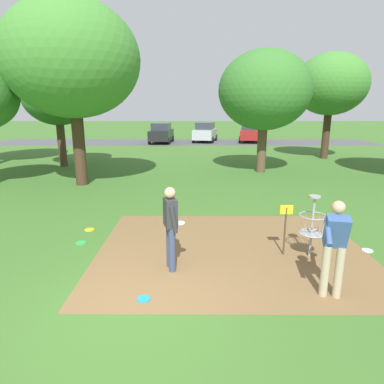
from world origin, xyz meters
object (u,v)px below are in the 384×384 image
Objects in this scene: player_foreground_watching at (171,224)px; tree_near_left at (331,85)px; frisbee_mid_grass at (367,250)px; parked_car_center_right at (250,132)px; disc_golf_basket at (309,224)px; tree_mid_left at (57,96)px; parked_car_center_left at (205,132)px; frisbee_far_left at (144,299)px; tree_mid_right at (265,91)px; parked_car_leftmost at (161,133)px; tree_near_right at (72,60)px; frisbee_by_tee at (81,243)px; frisbee_near_basket at (90,230)px; player_throwing at (335,243)px.

player_foreground_watching is 0.26× the size of tree_near_left.
frisbee_mid_grass is 0.04× the size of tree_near_left.
parked_car_center_right reaches higher than frisbee_mid_grass.
disc_golf_basket is at bearing -96.55° from parked_car_center_right.
frisbee_mid_grass is 0.04× the size of tree_mid_left.
disc_golf_basket is 0.31× the size of parked_car_center_left.
tree_mid_right is (4.29, 11.66, 3.98)m from frisbee_far_left.
disc_golf_basket is at bearing -77.27° from parked_car_leftmost.
parked_car_center_left is (-1.38, 25.56, 0.17)m from disc_golf_basket.
frisbee_far_left is 0.04× the size of tree_mid_left.
player_foreground_watching is 0.32× the size of tree_mid_left.
tree_near_right is 1.23× the size of tree_mid_right.
tree_mid_right is at bearing 56.31° from frisbee_by_tee.
frisbee_mid_grass is 5.25m from frisbee_far_left.
frisbee_near_basket is 17.83m from tree_near_left.
tree_near_right is 21.37m from parked_car_center_right.
parked_car_center_left is (-2.88, 25.27, 0.91)m from frisbee_mid_grass.
disc_golf_basket is 1.70m from frisbee_mid_grass.
player_throwing is 27.16m from parked_car_center_left.
parked_car_center_left is (-7.35, 10.92, -3.66)m from tree_near_left.
tree_mid_left is (-11.32, 11.33, 3.78)m from frisbee_mid_grass.
parked_car_center_left is (1.57, 26.15, -0.05)m from player_foreground_watching.
tree_near_right is 1.63× the size of parked_car_center_left.
parked_car_leftmost is (-2.56, 24.98, -0.05)m from player_foreground_watching.
parked_car_center_right is at bearing 6.64° from parked_car_leftmost.
tree_near_right is 1.36× the size of tree_mid_left.
tree_near_left is 13.66m from parked_car_center_left.
parked_car_center_right reaches higher than disc_golf_basket.
tree_near_right reaches higher than disc_golf_basket.
tree_mid_left is at bearing -108.66° from parked_car_leftmost.
player_foreground_watching is at bearing -42.92° from frisbee_near_basket.
tree_mid_right reaches higher than disc_golf_basket.
disc_golf_basket is 0.81× the size of player_foreground_watching.
disc_golf_basket is 16.26m from tree_near_left.
parked_car_center_left is 4.30m from parked_car_center_right.
parked_car_center_left reaches higher than frisbee_near_basket.
player_foreground_watching is 26.20m from parked_car_center_left.
player_throwing is (-0.12, -1.58, 0.23)m from disc_golf_basket.
player_throwing is 2.66m from frisbee_mid_grass.
player_foreground_watching is 7.62× the size of frisbee_far_left.
tree_mid_left is 1.21× the size of parked_car_center_right.
frisbee_near_basket is 7.66m from tree_near_right.
tree_mid_left reaches higher than parked_car_leftmost.
tree_near_left reaches higher than frisbee_far_left.
disc_golf_basket is at bearing 11.41° from player_foreground_watching.
frisbee_mid_grass is at bearing -37.58° from tree_near_right.
player_foreground_watching reaches higher than frisbee_near_basket.
tree_near_left reaches higher than frisbee_near_basket.
frisbee_by_tee is 18.46m from tree_near_left.
frisbee_near_basket is 22.82m from parked_car_leftmost.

